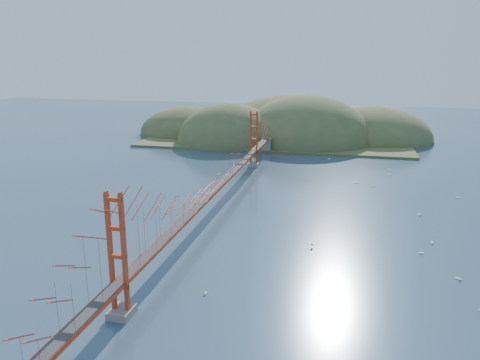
# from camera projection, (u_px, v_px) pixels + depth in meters

# --- Properties ---
(ground) EXTENTS (320.00, 320.00, 0.00)m
(ground) POSITION_uv_depth(u_px,v_px,m) (214.00, 211.00, 70.49)
(ground) COLOR #324B65
(ground) RESTS_ON ground
(bridge) EXTENTS (2.20, 94.40, 12.00)m
(bridge) POSITION_uv_depth(u_px,v_px,m) (214.00, 166.00, 68.84)
(bridge) COLOR gray
(bridge) RESTS_ON ground
(far_headlands) EXTENTS (84.00, 58.00, 25.00)m
(far_headlands) POSITION_uv_depth(u_px,v_px,m) (288.00, 137.00, 134.46)
(far_headlands) COLOR olive
(far_headlands) RESTS_ON ground
(sailboat_12) EXTENTS (0.59, 0.49, 0.69)m
(sailboat_12) POSITION_uv_depth(u_px,v_px,m) (329.00, 159.00, 105.41)
(sailboat_12) COLOR white
(sailboat_12) RESTS_ON ground
(sailboat_7) EXTENTS (0.54, 0.49, 0.61)m
(sailboat_7) POSITION_uv_depth(u_px,v_px,m) (389.00, 169.00, 95.53)
(sailboat_7) COLOR white
(sailboat_7) RESTS_ON ground
(sailboat_1) EXTENTS (0.55, 0.57, 0.64)m
(sailboat_1) POSITION_uv_depth(u_px,v_px,m) (420.00, 214.00, 68.71)
(sailboat_1) COLOR white
(sailboat_1) RESTS_ON ground
(sailboat_10) EXTENTS (0.38, 0.47, 0.56)m
(sailboat_10) POSITION_uv_depth(u_px,v_px,m) (206.00, 292.00, 46.12)
(sailboat_10) COLOR white
(sailboat_10) RESTS_ON ground
(sailboat_16) EXTENTS (0.62, 0.62, 0.64)m
(sailboat_16) POSITION_uv_depth(u_px,v_px,m) (373.00, 185.00, 83.93)
(sailboat_16) COLOR white
(sailboat_16) RESTS_ON ground
(sailboat_6) EXTENTS (0.70, 0.70, 0.73)m
(sailboat_6) POSITION_uv_depth(u_px,v_px,m) (459.00, 278.00, 49.01)
(sailboat_6) COLOR white
(sailboat_6) RESTS_ON ground
(sailboat_15) EXTENTS (0.49, 0.53, 0.60)m
(sailboat_15) POSITION_uv_depth(u_px,v_px,m) (389.00, 174.00, 91.67)
(sailboat_15) COLOR white
(sailboat_15) RESTS_ON ground
(sailboat_13) EXTENTS (0.63, 0.59, 0.71)m
(sailboat_13) POSITION_uv_depth(u_px,v_px,m) (421.00, 252.00, 55.37)
(sailboat_13) COLOR white
(sailboat_13) RESTS_ON ground
(sailboat_3) EXTENTS (0.61, 0.55, 0.69)m
(sailboat_3) POSITION_uv_depth(u_px,v_px,m) (357.00, 182.00, 85.88)
(sailboat_3) COLOR white
(sailboat_3) RESTS_ON ground
(sailboat_0) EXTENTS (0.54, 0.63, 0.72)m
(sailboat_0) POSITION_uv_depth(u_px,v_px,m) (312.00, 247.00, 57.06)
(sailboat_0) COLOR white
(sailboat_0) RESTS_ON ground
(sailboat_14) EXTENTS (0.56, 0.58, 0.66)m
(sailboat_14) POSITION_uv_depth(u_px,v_px,m) (432.00, 242.00, 58.40)
(sailboat_14) COLOR white
(sailboat_14) RESTS_ON ground
(sailboat_8) EXTENTS (0.61, 0.50, 0.72)m
(sailboat_8) POSITION_uv_depth(u_px,v_px,m) (458.00, 197.00, 76.79)
(sailboat_8) COLOR white
(sailboat_8) RESTS_ON ground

